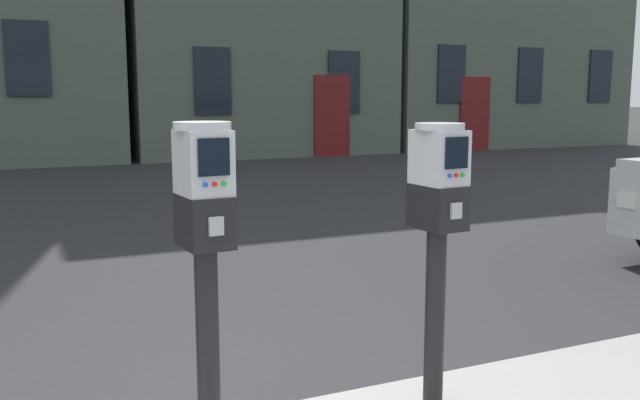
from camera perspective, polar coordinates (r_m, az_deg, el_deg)
parking_meter_near_kerb at (r=2.65m, az=-9.54°, el=-2.58°), size 0.23×0.26×1.34m
parking_meter_twin_adjacent at (r=3.08m, az=9.73°, el=-1.27°), size 0.23×0.26×1.31m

